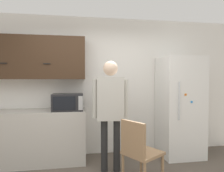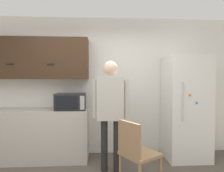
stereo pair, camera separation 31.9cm
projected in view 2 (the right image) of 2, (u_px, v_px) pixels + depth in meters
The scene contains 7 objects.
back_wall at pixel (98, 86), 4.01m from camera, with size 6.00×0.06×2.70m.
counter at pixel (33, 135), 3.65m from camera, with size 2.02×0.58×0.94m.
upper_cabinets at pixel (34, 59), 3.72m from camera, with size 2.02×0.36×0.76m.
microwave at pixel (71, 102), 3.59m from camera, with size 0.53×0.38×0.30m.
person at pixel (110, 104), 3.20m from camera, with size 0.57×0.26×1.78m.
refrigerator at pixel (185, 107), 3.74m from camera, with size 0.75×0.72×1.91m.
chair at pixel (136, 150), 2.74m from camera, with size 0.63×0.63×0.92m.
Camera 2 is at (0.04, -2.20, 1.49)m, focal length 32.00 mm.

